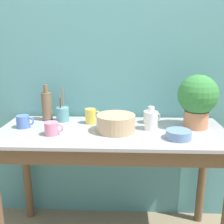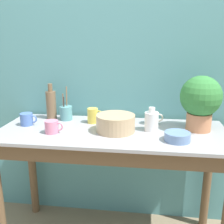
{
  "view_description": "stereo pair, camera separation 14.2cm",
  "coord_description": "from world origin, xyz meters",
  "px_view_note": "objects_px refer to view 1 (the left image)",
  "views": [
    {
      "loc": [
        0.06,
        -1.27,
        1.38
      ],
      "look_at": [
        0.0,
        0.3,
        0.95
      ],
      "focal_mm": 42.0,
      "sensor_mm": 36.0,
      "label": 1
    },
    {
      "loc": [
        0.2,
        -1.26,
        1.38
      ],
      "look_at": [
        0.0,
        0.3,
        0.95
      ],
      "focal_mm": 42.0,
      "sensor_mm": 36.0,
      "label": 2
    }
  ],
  "objects_px": {
    "bottle_short": "(151,120)",
    "mug_cream": "(150,117)",
    "potted_plant": "(198,98)",
    "bowl_wash_large": "(116,123)",
    "mug_blue": "(23,122)",
    "mug_yellow": "(91,116)",
    "bowl_small_blue": "(178,135)",
    "utensil_cup": "(63,114)",
    "mug_pink": "(52,129)",
    "bottle_tall": "(47,106)"
  },
  "relations": [
    {
      "from": "bottle_short",
      "to": "mug_cream",
      "type": "distance_m",
      "value": 0.14
    },
    {
      "from": "potted_plant",
      "to": "bowl_wash_large",
      "type": "height_order",
      "value": "potted_plant"
    },
    {
      "from": "mug_blue",
      "to": "bowl_wash_large",
      "type": "bearing_deg",
      "value": -4.45
    },
    {
      "from": "potted_plant",
      "to": "mug_yellow",
      "type": "bearing_deg",
      "value": 175.03
    },
    {
      "from": "mug_yellow",
      "to": "bowl_small_blue",
      "type": "relative_size",
      "value": 0.76
    },
    {
      "from": "mug_blue",
      "to": "utensil_cup",
      "type": "relative_size",
      "value": 0.49
    },
    {
      "from": "potted_plant",
      "to": "mug_pink",
      "type": "bearing_deg",
      "value": -169.08
    },
    {
      "from": "mug_pink",
      "to": "utensil_cup",
      "type": "xyz_separation_m",
      "value": [
        0.0,
        0.28,
        0.01
      ]
    },
    {
      "from": "bottle_tall",
      "to": "bottle_short",
      "type": "height_order",
      "value": "bottle_tall"
    },
    {
      "from": "bowl_small_blue",
      "to": "bowl_wash_large",
      "type": "bearing_deg",
      "value": 162.4
    },
    {
      "from": "mug_pink",
      "to": "utensil_cup",
      "type": "bearing_deg",
      "value": 89.4
    },
    {
      "from": "mug_cream",
      "to": "mug_blue",
      "type": "height_order",
      "value": "mug_cream"
    },
    {
      "from": "bowl_small_blue",
      "to": "mug_cream",
      "type": "bearing_deg",
      "value": 114.44
    },
    {
      "from": "bowl_wash_large",
      "to": "potted_plant",
      "type": "bearing_deg",
      "value": 10.31
    },
    {
      "from": "mug_yellow",
      "to": "utensil_cup",
      "type": "relative_size",
      "value": 0.47
    },
    {
      "from": "mug_cream",
      "to": "bowl_small_blue",
      "type": "bearing_deg",
      "value": -65.56
    },
    {
      "from": "bowl_wash_large",
      "to": "utensil_cup",
      "type": "bearing_deg",
      "value": 152.1
    },
    {
      "from": "bottle_tall",
      "to": "mug_cream",
      "type": "height_order",
      "value": "bottle_tall"
    },
    {
      "from": "mug_cream",
      "to": "mug_blue",
      "type": "distance_m",
      "value": 0.85
    },
    {
      "from": "bottle_tall",
      "to": "bowl_small_blue",
      "type": "bearing_deg",
      "value": -21.3
    },
    {
      "from": "bowl_wash_large",
      "to": "mug_pink",
      "type": "height_order",
      "value": "bowl_wash_large"
    },
    {
      "from": "bottle_short",
      "to": "mug_blue",
      "type": "distance_m",
      "value": 0.83
    },
    {
      "from": "utensil_cup",
      "to": "bottle_tall",
      "type": "bearing_deg",
      "value": 171.2
    },
    {
      "from": "mug_pink",
      "to": "mug_cream",
      "type": "height_order",
      "value": "mug_cream"
    },
    {
      "from": "mug_blue",
      "to": "mug_yellow",
      "type": "relative_size",
      "value": 1.04
    },
    {
      "from": "mug_cream",
      "to": "bowl_wash_large",
      "type": "bearing_deg",
      "value": -141.64
    },
    {
      "from": "mug_yellow",
      "to": "bowl_small_blue",
      "type": "xyz_separation_m",
      "value": [
        0.54,
        -0.27,
        -0.03
      ]
    },
    {
      "from": "bowl_small_blue",
      "to": "mug_blue",
      "type": "bearing_deg",
      "value": 170.46
    },
    {
      "from": "potted_plant",
      "to": "mug_yellow",
      "type": "height_order",
      "value": "potted_plant"
    },
    {
      "from": "mug_pink",
      "to": "utensil_cup",
      "type": "relative_size",
      "value": 0.48
    },
    {
      "from": "utensil_cup",
      "to": "mug_pink",
      "type": "bearing_deg",
      "value": -90.6
    },
    {
      "from": "bottle_tall",
      "to": "potted_plant",
      "type": "bearing_deg",
      "value": -7.05
    },
    {
      "from": "mug_blue",
      "to": "bowl_small_blue",
      "type": "distance_m",
      "value": 0.98
    },
    {
      "from": "potted_plant",
      "to": "utensil_cup",
      "type": "relative_size",
      "value": 1.46
    },
    {
      "from": "utensil_cup",
      "to": "mug_blue",
      "type": "bearing_deg",
      "value": -145.35
    },
    {
      "from": "potted_plant",
      "to": "mug_pink",
      "type": "distance_m",
      "value": 0.93
    },
    {
      "from": "bowl_wash_large",
      "to": "mug_cream",
      "type": "bearing_deg",
      "value": 38.36
    },
    {
      "from": "mug_pink",
      "to": "bowl_small_blue",
      "type": "relative_size",
      "value": 0.78
    },
    {
      "from": "bottle_tall",
      "to": "mug_yellow",
      "type": "xyz_separation_m",
      "value": [
        0.32,
        -0.06,
        -0.06
      ]
    },
    {
      "from": "bowl_wash_large",
      "to": "bottle_short",
      "type": "distance_m",
      "value": 0.23
    },
    {
      "from": "mug_blue",
      "to": "mug_cream",
      "type": "bearing_deg",
      "value": 9.19
    },
    {
      "from": "bottle_tall",
      "to": "mug_yellow",
      "type": "height_order",
      "value": "bottle_tall"
    },
    {
      "from": "mug_yellow",
      "to": "bowl_small_blue",
      "type": "height_order",
      "value": "mug_yellow"
    },
    {
      "from": "mug_cream",
      "to": "mug_blue",
      "type": "bearing_deg",
      "value": -170.81
    },
    {
      "from": "bowl_wash_large",
      "to": "mug_blue",
      "type": "bearing_deg",
      "value": 175.55
    },
    {
      "from": "mug_cream",
      "to": "bottle_short",
      "type": "bearing_deg",
      "value": -93.6
    },
    {
      "from": "bottle_tall",
      "to": "mug_blue",
      "type": "xyz_separation_m",
      "value": [
        -0.11,
        -0.17,
        -0.07
      ]
    },
    {
      "from": "potted_plant",
      "to": "mug_blue",
      "type": "height_order",
      "value": "potted_plant"
    },
    {
      "from": "potted_plant",
      "to": "bottle_short",
      "type": "distance_m",
      "value": 0.33
    },
    {
      "from": "mug_yellow",
      "to": "bowl_small_blue",
      "type": "distance_m",
      "value": 0.6
    }
  ]
}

